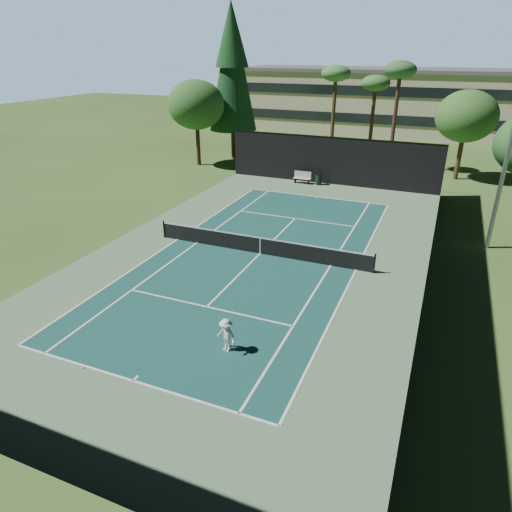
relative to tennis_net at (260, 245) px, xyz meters
The scene contains 21 objects.
ground 0.56m from the tennis_net, ahead, with size 160.00×160.00×0.00m, color #355821.
apron_slab 0.55m from the tennis_net, ahead, with size 18.00×32.00×0.01m, color #587C57.
court_surface 0.55m from the tennis_net, ahead, with size 10.97×23.77×0.01m, color #164842.
court_lines 0.54m from the tennis_net, ahead, with size 11.07×23.87×0.01m.
tennis_net is the anchor object (origin of this frame).
fence 1.45m from the tennis_net, 90.00° to the left, with size 18.04×32.05×4.03m.
player 9.28m from the tennis_net, 75.89° to the right, with size 0.91×0.52×1.41m, color white.
tennis_ball_a 12.19m from the tennis_net, 99.97° to the right, with size 0.07×0.07×0.07m, color #BCDF32.
tennis_ball_b 2.54m from the tennis_net, 86.26° to the left, with size 0.07×0.07×0.07m, color #ACCA2E.
tennis_ball_c 2.69m from the tennis_net, 28.79° to the left, with size 0.07×0.07×0.07m, color #CBF136.
tennis_ball_d 6.18m from the tennis_net, 147.54° to the left, with size 0.06×0.06×0.06m, color #D1EA35.
park_bench 15.48m from the tennis_net, 98.49° to the left, with size 1.50×0.45×1.02m.
trash_bin 15.42m from the tennis_net, 93.18° to the left, with size 0.56×0.56×0.95m.
pine_tree 26.63m from the tennis_net, 118.61° to the left, with size 4.80×4.80×15.00m.
palm_a 25.26m from the tennis_net, 94.76° to the left, with size 2.80×2.80×9.32m.
palm_b 26.92m from the tennis_net, 86.70° to the left, with size 2.80×2.80×8.42m.
palm_c 24.69m from the tennis_net, 80.13° to the left, with size 2.80×2.80×9.77m.
decid_tree_a 24.65m from the tennis_net, 65.56° to the left, with size 5.12×5.12×7.62m.
decid_tree_c 23.39m from the tennis_net, 127.87° to the left, with size 5.44×5.44×8.09m.
campus_building 46.12m from the tennis_net, 90.00° to the left, with size 40.50×12.50×8.30m.
light_pole 14.66m from the tennis_net, 26.57° to the left, with size 0.90×0.25×12.22m.
Camera 1 is at (8.94, -22.02, 10.70)m, focal length 32.00 mm.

